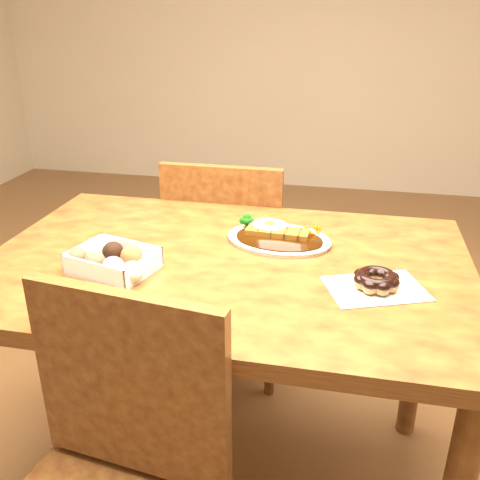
% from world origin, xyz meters
% --- Properties ---
extents(table, '(1.20, 0.80, 0.75)m').
position_xyz_m(table, '(0.00, 0.00, 0.65)').
color(table, '#491D0E').
rests_on(table, ground).
extents(chair_far, '(0.42, 0.42, 0.87)m').
position_xyz_m(chair_far, '(-0.11, 0.53, 0.48)').
color(chair_far, '#491D0E').
rests_on(chair_far, ground).
extents(katsu_curry_plate, '(0.30, 0.23, 0.05)m').
position_xyz_m(katsu_curry_plate, '(0.11, 0.14, 0.76)').
color(katsu_curry_plate, white).
rests_on(katsu_curry_plate, table).
extents(donut_box, '(0.22, 0.19, 0.05)m').
position_xyz_m(donut_box, '(-0.25, -0.11, 0.78)').
color(donut_box, white).
rests_on(donut_box, table).
extents(pon_de_ring, '(0.25, 0.21, 0.04)m').
position_xyz_m(pon_de_ring, '(0.36, -0.08, 0.77)').
color(pon_de_ring, silver).
rests_on(pon_de_ring, table).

